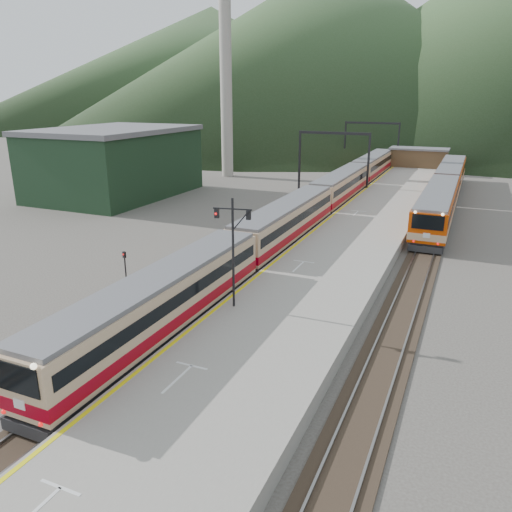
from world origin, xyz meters
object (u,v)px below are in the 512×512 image
at_px(main_train, 318,203).
at_px(second_train, 445,189).
at_px(signal_mast, 233,242).
at_px(worker, 52,332).

distance_m(main_train, second_train, 17.24).
height_order(second_train, signal_mast, signal_mast).
xyz_separation_m(second_train, signal_mast, (-8.88, -38.19, 2.81)).
bearing_deg(signal_mast, main_train, 95.91).
bearing_deg(second_train, signal_mast, -103.08).
relative_size(second_train, signal_mast, 6.53).
relative_size(signal_mast, worker, 3.96).
bearing_deg(main_train, signal_mast, -84.09).
bearing_deg(worker, second_train, -114.59).
bearing_deg(main_train, worker, -98.63).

